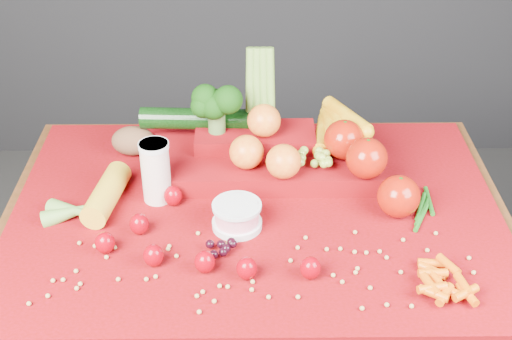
{
  "coord_description": "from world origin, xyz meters",
  "views": [
    {
      "loc": [
        -0.01,
        -1.24,
        1.67
      ],
      "look_at": [
        0.0,
        0.02,
        0.85
      ],
      "focal_mm": 50.0,
      "sensor_mm": 36.0,
      "label": 1
    }
  ],
  "objects_px": {
    "table": "(256,248)",
    "milk_glass": "(156,170)",
    "yogurt_bowl": "(237,215)",
    "produce_mound": "(280,149)"
  },
  "relations": [
    {
      "from": "milk_glass",
      "to": "yogurt_bowl",
      "type": "xyz_separation_m",
      "value": [
        0.18,
        -0.1,
        -0.05
      ]
    },
    {
      "from": "milk_glass",
      "to": "produce_mound",
      "type": "relative_size",
      "value": 0.23
    },
    {
      "from": "table",
      "to": "produce_mound",
      "type": "height_order",
      "value": "produce_mound"
    },
    {
      "from": "milk_glass",
      "to": "produce_mound",
      "type": "height_order",
      "value": "produce_mound"
    },
    {
      "from": "table",
      "to": "milk_glass",
      "type": "height_order",
      "value": "milk_glass"
    },
    {
      "from": "yogurt_bowl",
      "to": "produce_mound",
      "type": "xyz_separation_m",
      "value": [
        0.1,
        0.21,
        0.03
      ]
    },
    {
      "from": "milk_glass",
      "to": "produce_mound",
      "type": "bearing_deg",
      "value": 21.14
    },
    {
      "from": "table",
      "to": "milk_glass",
      "type": "xyz_separation_m",
      "value": [
        -0.22,
        0.04,
        0.18
      ]
    },
    {
      "from": "yogurt_bowl",
      "to": "table",
      "type": "bearing_deg",
      "value": 56.47
    },
    {
      "from": "table",
      "to": "yogurt_bowl",
      "type": "bearing_deg",
      "value": -123.53
    }
  ]
}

